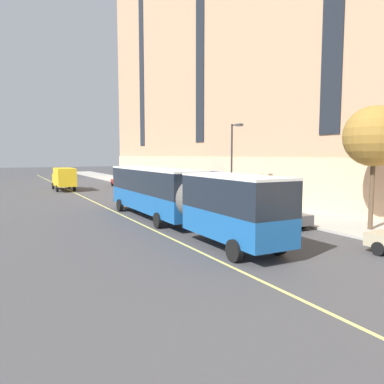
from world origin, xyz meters
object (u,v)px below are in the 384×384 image
street_tree_mid_block (374,137)px  box_truck (64,178)px  parked_car_darkgray_0 (144,186)px  parked_car_green_5 (177,193)px  parked_car_darkgray_4 (278,214)px  street_lamp (233,157)px  fire_hydrant (176,191)px  city_bus (175,194)px  parked_car_red_1 (121,181)px

street_tree_mid_block → box_truck: bearing=108.5°
parked_car_darkgray_0 → parked_car_green_5: (-0.08, -9.71, -0.00)m
parked_car_darkgray_4 → parked_car_darkgray_0: bearing=89.7°
parked_car_darkgray_4 → street_lamp: 9.11m
parked_car_green_5 → fire_hydrant: (1.74, 4.10, -0.29)m
parked_car_darkgray_4 → street_lamp: size_ratio=0.66×
city_bus → box_truck: (-2.34, 29.05, -0.44)m
street_tree_mid_block → parked_car_green_5: bearing=100.6°
street_tree_mid_block → fire_hydrant: size_ratio=10.26×
city_bus → street_tree_mid_block: 12.53m
fire_hydrant → street_lamp: bearing=-89.5°
parked_car_darkgray_0 → street_tree_mid_block: 29.81m
parked_car_green_5 → box_truck: size_ratio=0.60×
parked_car_darkgray_4 → fire_hydrant: (1.80, 19.50, -0.29)m
box_truck → street_tree_mid_block: 38.25m
street_lamp → fire_hydrant: bearing=90.5°
parked_car_green_5 → fire_hydrant: parked_car_green_5 is taller
city_bus → street_lamp: (7.94, 5.15, 2.37)m
parked_car_green_5 → box_truck: (-8.44, 16.60, 0.90)m
box_truck → fire_hydrant: box_truck is taller
street_tree_mid_block → street_lamp: size_ratio=1.04×
fire_hydrant → parked_car_red_1: bearing=96.9°
parked_car_darkgray_0 → parked_car_red_1: 9.44m
parked_car_darkgray_4 → parked_car_red_1: bearing=90.0°
parked_car_darkgray_0 → fire_hydrant: (1.66, -5.61, -0.29)m
box_truck → street_lamp: street_lamp is taller
box_truck → fire_hydrant: 16.16m
parked_car_red_1 → fire_hydrant: 15.17m
parked_car_darkgray_0 → parked_car_green_5: 9.71m
box_truck → fire_hydrant: bearing=-50.8°
parked_car_darkgray_4 → box_truck: bearing=104.7°
city_bus → parked_car_red_1: city_bus is taller
fire_hydrant → box_truck: bearing=129.2°
parked_car_darkgray_0 → parked_car_green_5: size_ratio=1.08×
box_truck → parked_car_darkgray_4: bearing=-75.3°
street_lamp → parked_car_green_5: bearing=104.1°
parked_car_red_1 → street_tree_mid_block: (3.72, -38.63, 4.93)m
street_lamp → parked_car_red_1: bearing=94.2°
fire_hydrant → parked_car_green_5: bearing=-113.0°
parked_car_red_1 → box_truck: size_ratio=0.63×
box_truck → street_lamp: bearing=-66.7°
parked_car_darkgray_0 → parked_car_green_5: same height
parked_car_darkgray_4 → fire_hydrant: parked_car_darkgray_4 is taller
parked_car_darkgray_0 → street_tree_mid_block: bearing=-83.1°
parked_car_darkgray_0 → parked_car_darkgray_4: same height
parked_car_red_1 → parked_car_darkgray_4: size_ratio=0.97×
city_bus → parked_car_darkgray_4: 6.85m
parked_car_red_1 → street_tree_mid_block: size_ratio=0.62×
street_lamp → street_tree_mid_block: bearing=-81.6°
parked_car_darkgray_0 → box_truck: bearing=141.1°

